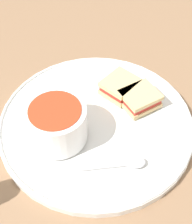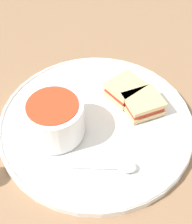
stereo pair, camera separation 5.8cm
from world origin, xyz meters
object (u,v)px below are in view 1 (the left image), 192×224
object	(u,v)px
spoon	(131,163)
sandwich_half_far	(120,86)
sandwich_half_near	(140,99)
soup_bowl	(57,123)

from	to	relation	value
spoon	sandwich_half_far	size ratio (longest dim) A/B	1.35
sandwich_half_near	spoon	bearing A→B (deg)	33.95
spoon	sandwich_half_far	bearing A→B (deg)	86.19
sandwich_half_far	sandwich_half_near	bearing A→B (deg)	91.96
spoon	sandwich_half_near	bearing A→B (deg)	71.90
sandwich_half_near	soup_bowl	bearing A→B (deg)	-18.06
soup_bowl	sandwich_half_far	world-z (taller)	soup_bowl
soup_bowl	sandwich_half_far	xyz separation A→B (m)	(-0.16, 0.00, -0.02)
spoon	sandwich_half_far	distance (m)	0.18
sandwich_half_near	sandwich_half_far	bearing A→B (deg)	-88.04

